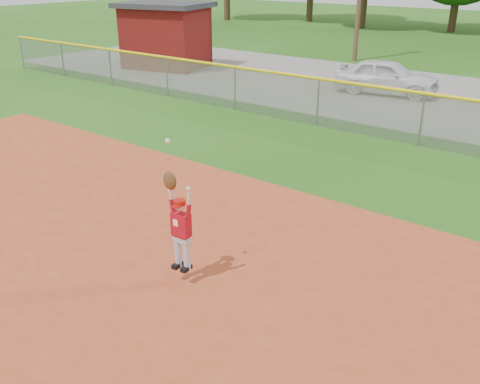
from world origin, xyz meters
name	(u,v)px	position (x,y,z in m)	size (l,w,h in m)	color
ground	(172,311)	(0.00, 0.00, 0.00)	(120.00, 120.00, 0.00)	#245613
parking_strip	(478,104)	(0.00, 16.00, 0.01)	(44.00, 10.00, 0.03)	slate
car_white_a	(387,77)	(-3.41, 15.47, 0.71)	(1.60, 3.97, 1.35)	silver
utility_shed	(166,35)	(-14.44, 14.45, 1.57)	(4.72, 4.04, 3.08)	#590E0C
outfield_fence	(422,115)	(0.00, 10.00, 0.88)	(40.06, 0.10, 1.55)	gray
ballplayer	(180,223)	(-0.43, 0.68, 1.09)	(0.54, 0.24, 2.15)	silver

